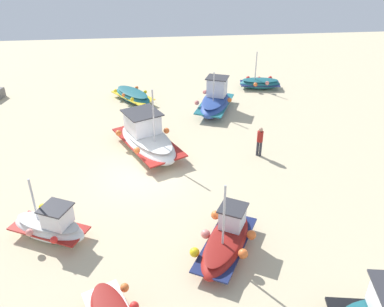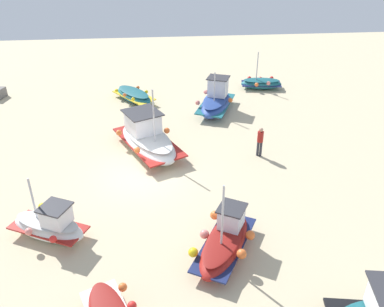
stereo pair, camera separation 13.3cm
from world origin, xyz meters
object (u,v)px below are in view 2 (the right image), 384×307
object	(u,v)px
fishing_boat_0	(216,101)
fishing_boat_3	(147,138)
fishing_boat_4	(49,225)
person_walking	(260,140)
fishing_boat_5	(225,240)
fishing_boat_6	(261,84)
fishing_boat_7	(134,95)

from	to	relation	value
fishing_boat_0	fishing_boat_3	world-z (taller)	fishing_boat_3
fishing_boat_0	fishing_boat_4	xyz separation A→B (m)	(-11.82, 8.38, -0.13)
person_walking	fishing_boat_3	bearing A→B (deg)	-70.16
fishing_boat_5	fishing_boat_6	size ratio (longest dim) A/B	1.24
fishing_boat_0	person_walking	xyz separation A→B (m)	(-6.29, -1.39, 0.27)
fishing_boat_5	person_walking	size ratio (longest dim) A/B	2.40
fishing_boat_0	fishing_boat_4	world-z (taller)	fishing_boat_0
fishing_boat_3	fishing_boat_6	bearing A→B (deg)	-69.53
fishing_boat_0	fishing_boat_6	distance (m)	5.59
fishing_boat_5	fishing_boat_6	distance (m)	18.08
fishing_boat_3	fishing_boat_6	distance (m)	12.39
fishing_boat_5	fishing_boat_7	size ratio (longest dim) A/B	1.05
fishing_boat_3	fishing_boat_7	size ratio (longest dim) A/B	1.48
fishing_boat_0	fishing_boat_6	world-z (taller)	same
fishing_boat_4	fishing_boat_3	bearing A→B (deg)	86.41
fishing_boat_5	fishing_boat_6	world-z (taller)	fishing_boat_5
fishing_boat_4	fishing_boat_6	xyz separation A→B (m)	(15.65, -12.45, -0.15)
fishing_boat_3	fishing_boat_7	world-z (taller)	fishing_boat_3
fishing_boat_0	fishing_boat_5	bearing A→B (deg)	-164.85
fishing_boat_7	fishing_boat_4	bearing A→B (deg)	132.78
fishing_boat_6	person_walking	size ratio (longest dim) A/B	1.93
fishing_boat_7	person_walking	distance (m)	11.05
fishing_boat_0	person_walking	size ratio (longest dim) A/B	2.82
fishing_boat_7	person_walking	bearing A→B (deg)	-176.93
fishing_boat_3	person_walking	size ratio (longest dim) A/B	3.36
fishing_boat_3	fishing_boat_6	size ratio (longest dim) A/B	1.75
fishing_boat_0	fishing_boat_6	bearing A→B (deg)	-24.36
fishing_boat_3	fishing_boat_5	bearing A→B (deg)	173.96
fishing_boat_6	fishing_boat_0	bearing A→B (deg)	-128.64
fishing_boat_3	fishing_boat_5	distance (m)	8.76
fishing_boat_4	person_walking	xyz separation A→B (m)	(5.53, -9.77, 0.40)
fishing_boat_4	person_walking	distance (m)	11.23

